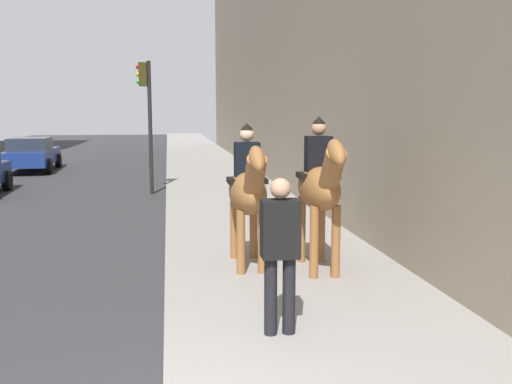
{
  "coord_description": "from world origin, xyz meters",
  "views": [
    {
      "loc": [
        -3.52,
        -0.09,
        2.5
      ],
      "look_at": [
        4.0,
        -1.28,
        1.4
      ],
      "focal_mm": 38.94,
      "sensor_mm": 36.0,
      "label": 1
    }
  ],
  "objects_px": {
    "car_mid_lane": "(32,154)",
    "traffic_light_near_curb": "(147,106)",
    "mounted_horse_far": "(320,186)",
    "pedestrian_greeting": "(280,246)",
    "mounted_horse_near": "(248,190)"
  },
  "relations": [
    {
      "from": "car_mid_lane",
      "to": "traffic_light_near_curb",
      "type": "distance_m",
      "value": 9.28
    },
    {
      "from": "mounted_horse_far",
      "to": "pedestrian_greeting",
      "type": "relative_size",
      "value": 1.36
    },
    {
      "from": "car_mid_lane",
      "to": "traffic_light_near_curb",
      "type": "relative_size",
      "value": 1.12
    },
    {
      "from": "mounted_horse_far",
      "to": "car_mid_lane",
      "type": "relative_size",
      "value": 0.51
    },
    {
      "from": "pedestrian_greeting",
      "to": "traffic_light_near_curb",
      "type": "distance_m",
      "value": 11.81
    },
    {
      "from": "pedestrian_greeting",
      "to": "traffic_light_near_curb",
      "type": "height_order",
      "value": "traffic_light_near_curb"
    },
    {
      "from": "mounted_horse_near",
      "to": "mounted_horse_far",
      "type": "height_order",
      "value": "mounted_horse_far"
    },
    {
      "from": "pedestrian_greeting",
      "to": "car_mid_lane",
      "type": "relative_size",
      "value": 0.38
    },
    {
      "from": "mounted_horse_far",
      "to": "pedestrian_greeting",
      "type": "distance_m",
      "value": 2.54
    },
    {
      "from": "mounted_horse_near",
      "to": "pedestrian_greeting",
      "type": "distance_m",
      "value": 2.67
    },
    {
      "from": "mounted_horse_far",
      "to": "mounted_horse_near",
      "type": "bearing_deg",
      "value": -108.25
    },
    {
      "from": "pedestrian_greeting",
      "to": "mounted_horse_far",
      "type": "bearing_deg",
      "value": -24.61
    },
    {
      "from": "mounted_horse_near",
      "to": "traffic_light_near_curb",
      "type": "bearing_deg",
      "value": -168.1
    },
    {
      "from": "mounted_horse_far",
      "to": "car_mid_lane",
      "type": "bearing_deg",
      "value": -152.48
    },
    {
      "from": "pedestrian_greeting",
      "to": "traffic_light_near_curb",
      "type": "xyz_separation_m",
      "value": [
        11.57,
        1.76,
        1.59
      ]
    }
  ]
}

